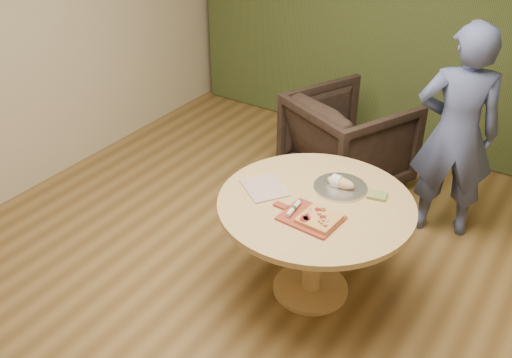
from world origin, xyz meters
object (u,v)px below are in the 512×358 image
object	(u,v)px
cutlery_roll	(294,209)
person_standing	(456,134)
serving_tray	(340,187)
bread_roll	(339,182)
pizza_paddle	(309,218)
pedestal_table	(315,219)
flatbread_pizza	(319,218)
armchair	(349,136)

from	to	relation	value
cutlery_roll	person_standing	bearing A→B (deg)	63.15
serving_tray	bread_roll	world-z (taller)	bread_roll
serving_tray	cutlery_roll	bearing A→B (deg)	-106.05
serving_tray	bread_roll	xyz separation A→B (m)	(-0.01, 0.00, 0.04)
pizza_paddle	pedestal_table	bearing A→B (deg)	109.89
pizza_paddle	person_standing	bearing A→B (deg)	75.86
pizza_paddle	flatbread_pizza	world-z (taller)	flatbread_pizza
pedestal_table	flatbread_pizza	distance (m)	0.28
cutlery_roll	bread_roll	size ratio (longest dim) A/B	1.03
pizza_paddle	armchair	xyz separation A→B (m)	(-0.48, 1.64, -0.29)
cutlery_roll	serving_tray	xyz separation A→B (m)	(0.12, 0.41, -0.02)
person_standing	bread_roll	bearing A→B (deg)	44.33
bread_roll	cutlery_roll	bearing A→B (deg)	-104.91
pizza_paddle	flatbread_pizza	size ratio (longest dim) A/B	1.94
cutlery_roll	armchair	world-z (taller)	armchair
flatbread_pizza	armchair	size ratio (longest dim) A/B	0.25
bread_roll	flatbread_pizza	bearing A→B (deg)	-80.75
armchair	person_standing	world-z (taller)	person_standing
serving_tray	pizza_paddle	bearing A→B (deg)	-90.65
armchair	pedestal_table	bearing A→B (deg)	130.96
person_standing	flatbread_pizza	bearing A→B (deg)	53.59
pizza_paddle	armchair	size ratio (longest dim) A/B	0.49
pizza_paddle	person_standing	world-z (taller)	person_standing
cutlery_roll	armchair	size ratio (longest dim) A/B	0.21
flatbread_pizza	bread_roll	bearing A→B (deg)	99.25
bread_roll	pedestal_table	bearing A→B (deg)	-102.52
flatbread_pizza	serving_tray	xyz separation A→B (m)	(-0.06, 0.42, -0.02)
pedestal_table	serving_tray	size ratio (longest dim) A/B	3.57
pedestal_table	person_standing	xyz separation A→B (m)	(0.51, 1.23, 0.24)
pizza_paddle	cutlery_roll	bearing A→B (deg)	-176.83
flatbread_pizza	person_standing	xyz separation A→B (m)	(0.39, 1.42, 0.08)
serving_tray	person_standing	size ratio (longest dim) A/B	0.21
cutlery_roll	serving_tray	size ratio (longest dim) A/B	0.56
pedestal_table	person_standing	world-z (taller)	person_standing
cutlery_roll	person_standing	xyz separation A→B (m)	(0.57, 1.41, 0.07)
pizza_paddle	bread_roll	distance (m)	0.42
flatbread_pizza	person_standing	bearing A→B (deg)	74.50
cutlery_roll	serving_tray	bearing A→B (deg)	69.11
pizza_paddle	armchair	distance (m)	1.73
armchair	bread_roll	bearing A→B (deg)	135.88
cutlery_roll	bread_roll	bearing A→B (deg)	70.24
pedestal_table	person_standing	bearing A→B (deg)	67.36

